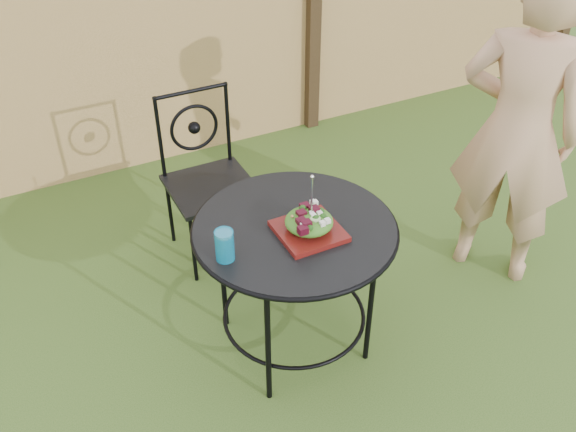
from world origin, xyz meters
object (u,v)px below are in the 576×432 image
at_px(patio_chair, 207,174).
at_px(salad_plate, 309,231).
at_px(diner, 517,132).
at_px(patio_table, 295,250).

relative_size(patio_chair, salad_plate, 3.52).
relative_size(patio_chair, diner, 0.55).
relative_size(patio_table, salad_plate, 3.42).
distance_m(patio_chair, diner, 1.66).
height_order(patio_table, patio_chair, patio_chair).
bearing_deg(salad_plate, diner, 4.71).
relative_size(patio_table, patio_chair, 0.97).
bearing_deg(patio_chair, salad_plate, -83.20).
bearing_deg(salad_plate, patio_chair, 96.80).
xyz_separation_m(patio_chair, diner, (1.36, -0.87, 0.36)).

